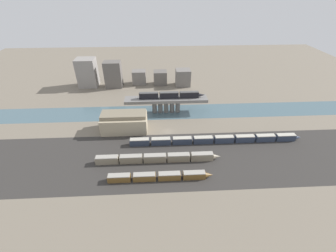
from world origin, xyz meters
TOP-DOWN VIEW (x-y plane):
  - ground_plane at (0.00, 0.00)m, footprint 400.00×400.00m
  - railbed_yard at (0.00, -24.00)m, footprint 280.00×42.00m
  - river_water at (0.00, 23.11)m, footprint 320.00×19.29m
  - bridge at (-0.00, 23.11)m, footprint 53.52×8.82m
  - train_on_bridge at (3.12, 23.11)m, footprint 42.47×2.68m
  - train_yard_near at (-5.46, -37.15)m, footprint 46.66×2.98m
  - train_yard_mid at (-6.39, -25.28)m, footprint 60.77×3.07m
  - train_yard_far at (25.45, -11.74)m, footprint 94.06×2.99m
  - warehouse_building at (-25.16, 3.24)m, footprint 25.93×13.59m
  - city_block_far_left at (-61.86, 71.03)m, footprint 14.87×12.83m
  - city_block_left at (-40.72, 68.33)m, footprint 13.37×9.72m
  - city_block_center at (-20.45, 73.60)m, footprint 11.07×9.24m
  - city_block_right at (-2.72, 71.28)m, footprint 10.80×9.49m
  - city_block_far_right at (15.97, 67.95)m, footprint 11.81×10.41m

SIDE VIEW (x-z plane):
  - ground_plane at x=0.00m, z-range 0.00..0.00m
  - river_water at x=0.00m, z-range 0.00..0.01m
  - railbed_yard at x=0.00m, z-range 0.00..0.01m
  - train_yard_near at x=-5.46m, z-range -0.04..3.39m
  - train_yard_far at x=25.45m, z-range -0.03..3.82m
  - train_yard_mid at x=-6.39m, z-range -0.04..3.98m
  - warehouse_building at x=-25.16m, z-range -0.28..11.12m
  - city_block_center at x=-20.45m, z-range 0.00..11.23m
  - city_block_right at x=-2.72m, z-range 0.00..11.31m
  - city_block_far_right at x=15.97m, z-range 0.00..13.43m
  - bridge at x=0.00m, z-range 2.75..13.08m
  - city_block_left at x=-40.72m, z-range 0.00..20.78m
  - city_block_far_left at x=-61.86m, z-range 0.00..22.62m
  - train_on_bridge at x=3.12m, z-range 10.29..14.42m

